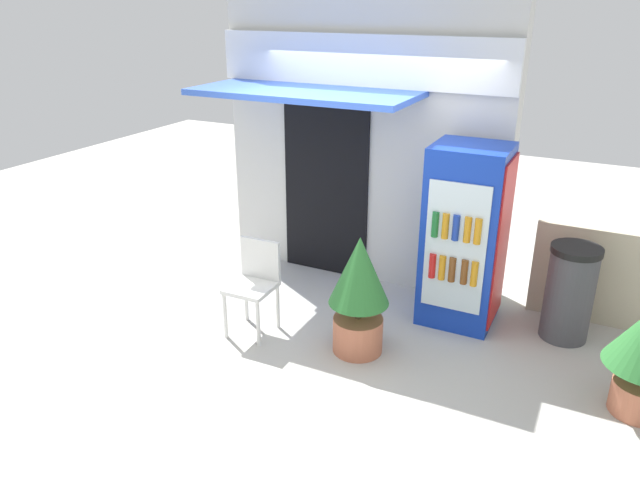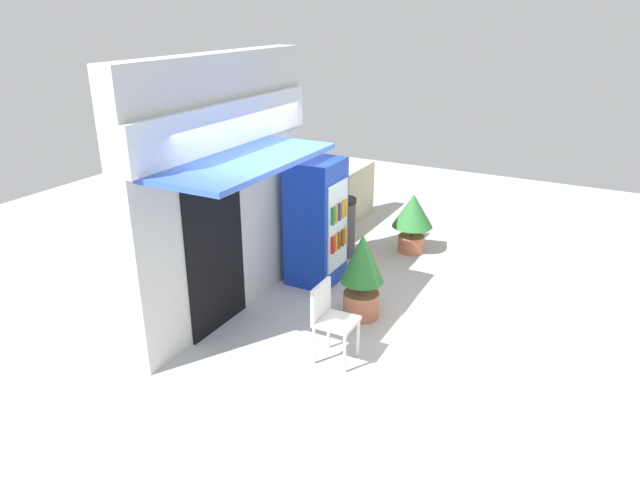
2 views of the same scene
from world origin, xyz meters
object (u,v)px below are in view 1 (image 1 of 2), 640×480
object	(u,v)px
drink_cooler	(465,236)
trash_bin	(569,293)
potted_plant_near_shop	(359,288)
plastic_chair	(255,279)

from	to	relation	value
drink_cooler	trash_bin	size ratio (longest dim) A/B	1.91
trash_bin	potted_plant_near_shop	bearing A→B (deg)	-146.51
drink_cooler	potted_plant_near_shop	world-z (taller)	drink_cooler
drink_cooler	plastic_chair	bearing A→B (deg)	-147.39
drink_cooler	trash_bin	distance (m)	1.09
potted_plant_near_shop	trash_bin	xyz separation A→B (m)	(1.67, 1.10, -0.16)
potted_plant_near_shop	trash_bin	world-z (taller)	potted_plant_near_shop
potted_plant_near_shop	trash_bin	bearing A→B (deg)	33.49
plastic_chair	drink_cooler	bearing A→B (deg)	32.61
drink_cooler	plastic_chair	size ratio (longest dim) A/B	1.97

